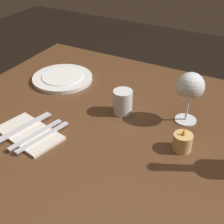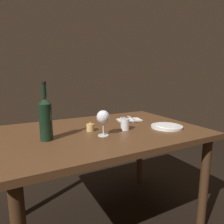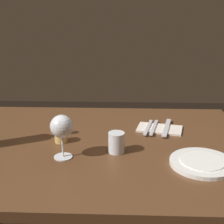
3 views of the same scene
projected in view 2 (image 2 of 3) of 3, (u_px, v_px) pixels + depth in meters
name	position (u px, v px, depth m)	size (l,w,h in m)	color
ground_plane	(105.00, 224.00, 1.52)	(6.00, 6.00, 0.00)	black
dining_table	(105.00, 142.00, 1.40)	(1.30, 0.90, 0.74)	#56351E
wine_glass_left	(103.00, 118.00, 1.22)	(0.08, 0.08, 0.16)	white
wine_bottle	(46.00, 118.00, 1.13)	(0.07, 0.07, 0.34)	black
water_tumbler	(125.00, 125.00, 1.36)	(0.06, 0.06, 0.08)	white
votive_candle	(90.00, 128.00, 1.34)	(0.05, 0.05, 0.07)	#DBB266
dinner_plate	(167.00, 126.00, 1.43)	(0.22, 0.22, 0.02)	white
folded_napkin	(129.00, 120.00, 1.65)	(0.21, 0.15, 0.01)	silver
fork_inner	(127.00, 119.00, 1.64)	(0.05, 0.18, 0.00)	silver
fork_outer	(124.00, 120.00, 1.63)	(0.05, 0.18, 0.00)	silver
table_knife	(132.00, 119.00, 1.66)	(0.07, 0.21, 0.00)	silver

